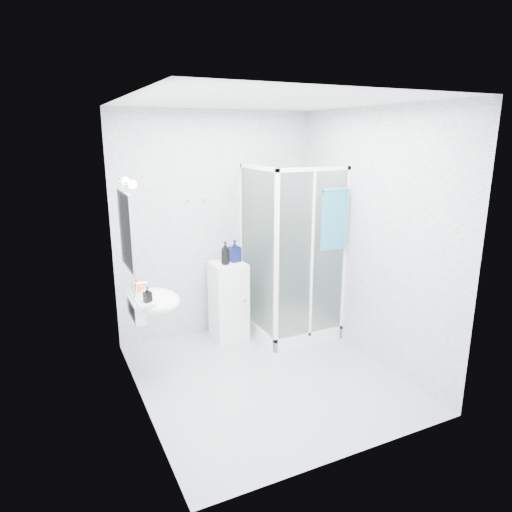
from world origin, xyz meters
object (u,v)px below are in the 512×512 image
shower_enclosure (288,300)px  shampoo_bottle_a (225,253)px  hand_towel (334,218)px  wall_basin (153,302)px  shampoo_bottle_b (235,251)px  storage_cabinet (229,301)px  soap_dispenser_orange (137,284)px  soap_dispenser_black (147,294)px

shower_enclosure → shampoo_bottle_a: (-0.70, 0.21, 0.59)m
shampoo_bottle_a → hand_towel: bearing=-31.1°
wall_basin → shampoo_bottle_b: (1.10, 0.59, 0.24)m
shower_enclosure → storage_cabinet: shower_enclosure is taller
storage_cabinet → shampoo_bottle_a: 0.59m
storage_cabinet → soap_dispenser_orange: (-1.10, -0.40, 0.48)m
storage_cabinet → hand_towel: (0.98, -0.65, 1.01)m
soap_dispenser_orange → soap_dispenser_black: (0.03, -0.32, -0.00)m
soap_dispenser_orange → shampoo_bottle_a: bearing=19.2°
storage_cabinet → shampoo_bottle_b: bearing=17.9°
hand_towel → shampoo_bottle_b: 1.19m
shower_enclosure → storage_cabinet: 0.70m
wall_basin → shampoo_bottle_a: bearing=29.0°
storage_cabinet → shampoo_bottle_a: bearing=-144.0°
shower_enclosure → soap_dispenser_orange: size_ratio=13.43×
shampoo_bottle_a → soap_dispenser_black: size_ratio=1.83×
soap_dispenser_orange → shower_enclosure: bearing=5.1°
storage_cabinet → soap_dispenser_black: size_ratio=6.41×
hand_towel → soap_dispenser_black: size_ratio=4.69×
storage_cabinet → shampoo_bottle_a: (-0.04, -0.03, 0.59)m
shower_enclosure → shampoo_bottle_b: size_ratio=7.90×
hand_towel → soap_dispenser_orange: 2.16m
shower_enclosure → hand_towel: shower_enclosure is taller
wall_basin → storage_cabinet: 1.20m
soap_dispenser_black → storage_cabinet: bearing=33.8°
wall_basin → soap_dispenser_black: size_ratio=3.93×
soap_dispenser_orange → soap_dispenser_black: 0.32m
shower_enclosure → shampoo_bottle_b: 0.86m
wall_basin → storage_cabinet: wall_basin is taller
shampoo_bottle_b → storage_cabinet: bearing=-162.3°
storage_cabinet → hand_towel: size_ratio=1.37×
hand_towel → soap_dispenser_orange: hand_towel is taller
wall_basin → shampoo_bottle_b: shampoo_bottle_b is taller
shower_enclosure → wall_basin: (-1.66, -0.32, 0.35)m
shower_enclosure → shampoo_bottle_a: size_ratio=7.70×
shower_enclosure → hand_towel: 1.14m
wall_basin → hand_towel: (1.98, -0.09, 0.67)m
soap_dispenser_orange → soap_dispenser_black: bearing=-85.4°
hand_towel → shampoo_bottle_b: (-0.88, 0.68, -0.43)m
shower_enclosure → wall_basin: size_ratio=3.57×
shampoo_bottle_a → soap_dispenser_black: (-1.03, -0.69, -0.11)m
wall_basin → hand_towel: bearing=-2.5°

